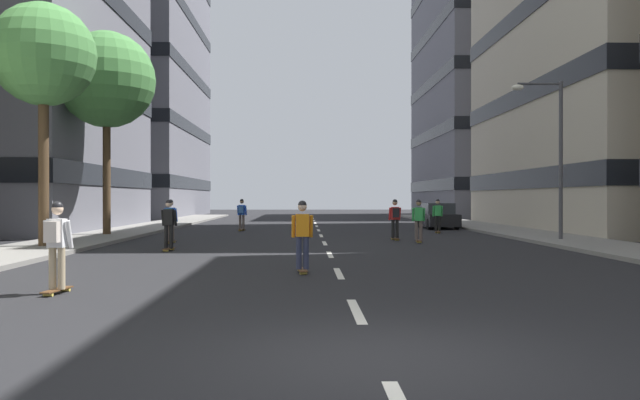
% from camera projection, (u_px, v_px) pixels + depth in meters
% --- Properties ---
extents(ground_plane, '(133.63, 133.63, 0.00)m').
position_uv_depth(ground_plane, '(322.00, 237.00, 29.39)').
color(ground_plane, black).
extents(sidewalk_left, '(3.37, 61.25, 0.14)m').
position_uv_depth(sidewalk_left, '(124.00, 232.00, 31.90)').
color(sidewalk_left, gray).
rests_on(sidewalk_left, ground_plane).
extents(sidewalk_right, '(3.37, 61.25, 0.14)m').
position_uv_depth(sidewalk_right, '(513.00, 232.00, 32.44)').
color(sidewalk_right, gray).
rests_on(sidewalk_right, ground_plane).
extents(lane_markings, '(0.16, 52.20, 0.01)m').
position_uv_depth(lane_markings, '(321.00, 236.00, 30.12)').
color(lane_markings, silver).
rests_on(lane_markings, ground_plane).
extents(building_left_far, '(15.33, 22.23, 26.87)m').
position_uv_depth(building_left_far, '(116.00, 80.00, 61.42)').
color(building_left_far, slate).
rests_on(building_left_far, ground_plane).
extents(building_right_far, '(15.33, 20.89, 25.39)m').
position_uv_depth(building_right_far, '(505.00, 89.00, 62.47)').
color(building_right_far, slate).
rests_on(building_right_far, ground_plane).
extents(parked_car_near, '(1.82, 4.40, 1.52)m').
position_uv_depth(parked_car_near, '(438.00, 217.00, 37.30)').
color(parked_car_near, black).
rests_on(parked_car_near, ground_plane).
extents(street_tree_near, '(3.64, 3.64, 8.62)m').
position_uv_depth(street_tree_near, '(43.00, 56.00, 22.06)').
color(street_tree_near, '#4C3823').
rests_on(street_tree_near, sidewalk_left).
extents(street_tree_mid, '(4.50, 4.50, 9.51)m').
position_uv_depth(street_tree_mid, '(107.00, 80.00, 29.14)').
color(street_tree_mid, '#4C3823').
rests_on(street_tree_mid, sidewalk_left).
extents(streetlamp_right, '(2.13, 0.30, 6.50)m').
position_uv_depth(streetlamp_right, '(552.00, 142.00, 25.60)').
color(streetlamp_right, '#3F3F44').
rests_on(streetlamp_right, sidewalk_right).
extents(skater_0, '(0.55, 0.92, 1.78)m').
position_uv_depth(skater_0, '(56.00, 241.00, 11.88)').
color(skater_0, brown).
rests_on(skater_0, ground_plane).
extents(skater_1, '(0.55, 0.92, 1.78)m').
position_uv_depth(skater_1, '(395.00, 217.00, 26.95)').
color(skater_1, brown).
rests_on(skater_1, ground_plane).
extents(skater_2, '(0.55, 0.91, 1.78)m').
position_uv_depth(skater_2, '(302.00, 233.00, 15.23)').
color(skater_2, brown).
rests_on(skater_2, ground_plane).
extents(skater_3, '(0.56, 0.92, 1.78)m').
position_uv_depth(skater_3, '(242.00, 213.00, 34.48)').
color(skater_3, brown).
rests_on(skater_3, ground_plane).
extents(skater_4, '(0.55, 0.92, 1.78)m').
position_uv_depth(skater_4, '(419.00, 219.00, 25.58)').
color(skater_4, brown).
rests_on(skater_4, ground_plane).
extents(skater_5, '(0.56, 0.92, 1.78)m').
position_uv_depth(skater_5, '(170.00, 218.00, 25.08)').
color(skater_5, brown).
rests_on(skater_5, ground_plane).
extents(skater_6, '(0.55, 0.92, 1.78)m').
position_uv_depth(skater_6, '(169.00, 222.00, 21.54)').
color(skater_6, brown).
rests_on(skater_6, ground_plane).
extents(skater_7, '(0.55, 0.91, 1.78)m').
position_uv_depth(skater_7, '(438.00, 214.00, 32.39)').
color(skater_7, brown).
rests_on(skater_7, ground_plane).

